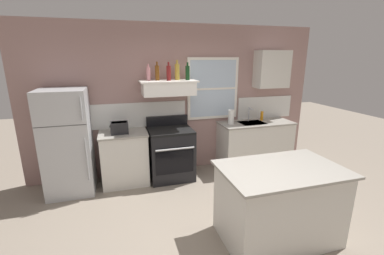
{
  "coord_description": "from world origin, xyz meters",
  "views": [
    {
      "loc": [
        -1.11,
        -2.39,
        2.12
      ],
      "look_at": [
        -0.05,
        1.2,
        1.1
      ],
      "focal_mm": 24.11,
      "sensor_mm": 36.0,
      "label": 1
    }
  ],
  "objects_px": {
    "bottle_amber_wine": "(157,73)",
    "bottle_dark_green_wine": "(188,73)",
    "dish_soap_bottle": "(262,116)",
    "kitchen_island": "(278,203)",
    "toaster": "(119,128)",
    "bottle_rose_pink": "(148,74)",
    "paper_towel_roll": "(231,117)",
    "refrigerator": "(68,142)",
    "stove_range": "(171,153)",
    "bottle_red_label_wine": "(169,73)",
    "bottle_champagne_gold_foil": "(177,72)"
  },
  "relations": [
    {
      "from": "bottle_dark_green_wine",
      "to": "kitchen_island",
      "type": "height_order",
      "value": "bottle_dark_green_wine"
    },
    {
      "from": "toaster",
      "to": "bottle_champagne_gold_foil",
      "type": "distance_m",
      "value": 1.36
    },
    {
      "from": "bottle_dark_green_wine",
      "to": "dish_soap_bottle",
      "type": "height_order",
      "value": "bottle_dark_green_wine"
    },
    {
      "from": "toaster",
      "to": "bottle_dark_green_wine",
      "type": "xyz_separation_m",
      "value": [
        1.18,
        0.06,
        0.86
      ]
    },
    {
      "from": "paper_towel_roll",
      "to": "bottle_amber_wine",
      "type": "bearing_deg",
      "value": 175.53
    },
    {
      "from": "bottle_red_label_wine",
      "to": "bottle_dark_green_wine",
      "type": "bearing_deg",
      "value": -0.36
    },
    {
      "from": "toaster",
      "to": "refrigerator",
      "type": "bearing_deg",
      "value": -179.23
    },
    {
      "from": "stove_range",
      "to": "kitchen_island",
      "type": "relative_size",
      "value": 0.78
    },
    {
      "from": "bottle_dark_green_wine",
      "to": "dish_soap_bottle",
      "type": "relative_size",
      "value": 1.65
    },
    {
      "from": "bottle_amber_wine",
      "to": "bottle_champagne_gold_foil",
      "type": "height_order",
      "value": "bottle_champagne_gold_foil"
    },
    {
      "from": "bottle_champagne_gold_foil",
      "to": "bottle_dark_green_wine",
      "type": "xyz_separation_m",
      "value": [
        0.16,
        -0.09,
        -0.01
      ]
    },
    {
      "from": "stove_range",
      "to": "kitchen_island",
      "type": "xyz_separation_m",
      "value": [
        0.89,
        -1.95,
        -0.01
      ]
    },
    {
      "from": "stove_range",
      "to": "bottle_amber_wine",
      "type": "distance_m",
      "value": 1.43
    },
    {
      "from": "bottle_rose_pink",
      "to": "paper_towel_roll",
      "type": "height_order",
      "value": "bottle_rose_pink"
    },
    {
      "from": "toaster",
      "to": "bottle_red_label_wine",
      "type": "distance_m",
      "value": 1.22
    },
    {
      "from": "bottle_dark_green_wine",
      "to": "paper_towel_roll",
      "type": "height_order",
      "value": "bottle_dark_green_wine"
    },
    {
      "from": "kitchen_island",
      "to": "dish_soap_bottle",
      "type": "bearing_deg",
      "value": 64.6
    },
    {
      "from": "refrigerator",
      "to": "bottle_red_label_wine",
      "type": "relative_size",
      "value": 5.5
    },
    {
      "from": "bottle_amber_wine",
      "to": "kitchen_island",
      "type": "xyz_separation_m",
      "value": [
        1.06,
        -2.1,
        -1.42
      ]
    },
    {
      "from": "refrigerator",
      "to": "bottle_rose_pink",
      "type": "distance_m",
      "value": 1.69
    },
    {
      "from": "stove_range",
      "to": "kitchen_island",
      "type": "height_order",
      "value": "stove_range"
    },
    {
      "from": "dish_soap_bottle",
      "to": "toaster",
      "type": "bearing_deg",
      "value": -176.87
    },
    {
      "from": "kitchen_island",
      "to": "bottle_rose_pink",
      "type": "bearing_deg",
      "value": 119.9
    },
    {
      "from": "stove_range",
      "to": "kitchen_island",
      "type": "distance_m",
      "value": 2.15
    },
    {
      "from": "dish_soap_bottle",
      "to": "kitchen_island",
      "type": "bearing_deg",
      "value": -115.4
    },
    {
      "from": "bottle_dark_green_wine",
      "to": "refrigerator",
      "type": "bearing_deg",
      "value": -177.84
    },
    {
      "from": "paper_towel_roll",
      "to": "refrigerator",
      "type": "bearing_deg",
      "value": -178.78
    },
    {
      "from": "toaster",
      "to": "kitchen_island",
      "type": "height_order",
      "value": "toaster"
    },
    {
      "from": "stove_range",
      "to": "bottle_rose_pink",
      "type": "distance_m",
      "value": 1.44
    },
    {
      "from": "stove_range",
      "to": "bottle_amber_wine",
      "type": "height_order",
      "value": "bottle_amber_wine"
    },
    {
      "from": "toaster",
      "to": "stove_range",
      "type": "xyz_separation_m",
      "value": [
        0.85,
        0.01,
        -0.54
      ]
    },
    {
      "from": "paper_towel_roll",
      "to": "bottle_red_label_wine",
      "type": "bearing_deg",
      "value": 179.19
    },
    {
      "from": "toaster",
      "to": "bottle_dark_green_wine",
      "type": "distance_m",
      "value": 1.46
    },
    {
      "from": "bottle_dark_green_wine",
      "to": "paper_towel_roll",
      "type": "bearing_deg",
      "value": -0.98
    },
    {
      "from": "paper_towel_roll",
      "to": "dish_soap_bottle",
      "type": "xyz_separation_m",
      "value": [
        0.71,
        0.1,
        -0.04
      ]
    },
    {
      "from": "refrigerator",
      "to": "toaster",
      "type": "height_order",
      "value": "refrigerator"
    },
    {
      "from": "toaster",
      "to": "bottle_champagne_gold_foil",
      "type": "xyz_separation_m",
      "value": [
        1.02,
        0.15,
        0.88
      ]
    },
    {
      "from": "bottle_rose_pink",
      "to": "bottle_amber_wine",
      "type": "xyz_separation_m",
      "value": [
        0.15,
        -0.0,
        0.02
      ]
    },
    {
      "from": "bottle_rose_pink",
      "to": "refrigerator",
      "type": "bearing_deg",
      "value": -172.84
    },
    {
      "from": "bottle_amber_wine",
      "to": "bottle_dark_green_wine",
      "type": "xyz_separation_m",
      "value": [
        0.5,
        -0.09,
        -0.0
      ]
    },
    {
      "from": "bottle_rose_pink",
      "to": "bottle_amber_wine",
      "type": "relative_size",
      "value": 0.87
    },
    {
      "from": "refrigerator",
      "to": "paper_towel_roll",
      "type": "distance_m",
      "value": 2.83
    },
    {
      "from": "bottle_amber_wine",
      "to": "bottle_dark_green_wine",
      "type": "relative_size",
      "value": 1.04
    },
    {
      "from": "refrigerator",
      "to": "toaster",
      "type": "relative_size",
      "value": 5.61
    },
    {
      "from": "bottle_champagne_gold_foil",
      "to": "paper_towel_roll",
      "type": "distance_m",
      "value": 1.31
    },
    {
      "from": "toaster",
      "to": "bottle_amber_wine",
      "type": "xyz_separation_m",
      "value": [
        0.68,
        0.15,
        0.87
      ]
    },
    {
      "from": "refrigerator",
      "to": "bottle_red_label_wine",
      "type": "distance_m",
      "value": 1.96
    },
    {
      "from": "refrigerator",
      "to": "bottle_dark_green_wine",
      "type": "xyz_separation_m",
      "value": [
        1.98,
        0.07,
        1.04
      ]
    },
    {
      "from": "toaster",
      "to": "paper_towel_roll",
      "type": "bearing_deg",
      "value": 1.4
    },
    {
      "from": "refrigerator",
      "to": "bottle_red_label_wine",
      "type": "height_order",
      "value": "bottle_red_label_wine"
    }
  ]
}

